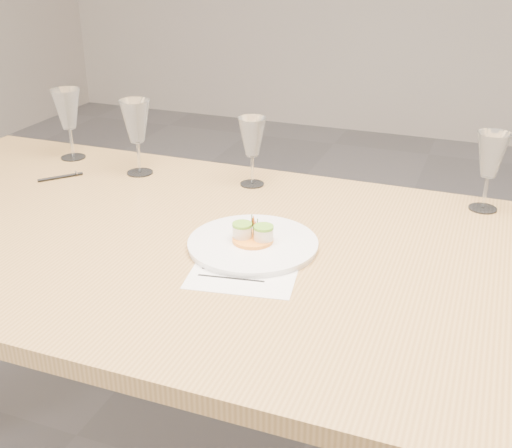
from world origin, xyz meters
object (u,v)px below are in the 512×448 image
at_px(wine_glass_2, 252,138).
at_px(wine_glass_3, 491,156).
at_px(dining_table, 288,280).
at_px(wine_glass_0, 67,110).
at_px(wine_glass_1, 136,123).
at_px(dinner_plate, 253,243).
at_px(ballpoint_pen, 61,177).
at_px(recipe_sheet, 249,261).

bearing_deg(wine_glass_2, wine_glass_3, 4.72).
bearing_deg(wine_glass_2, dining_table, -57.92).
distance_m(wine_glass_0, wine_glass_3, 1.23).
distance_m(wine_glass_0, wine_glass_1, 0.27).
bearing_deg(dinner_plate, ballpoint_pen, 162.70).
bearing_deg(wine_glass_2, wine_glass_1, -174.64).
bearing_deg(recipe_sheet, wine_glass_3, 37.12).
xyz_separation_m(ballpoint_pen, wine_glass_1, (0.19, 0.12, 0.15)).
bearing_deg(ballpoint_pen, wine_glass_2, -33.76).
xyz_separation_m(recipe_sheet, wine_glass_3, (0.46, 0.48, 0.14)).
height_order(dining_table, ballpoint_pen, ballpoint_pen).
bearing_deg(dinner_plate, wine_glass_0, 153.38).
bearing_deg(recipe_sheet, dinner_plate, 93.85).
height_order(dining_table, recipe_sheet, recipe_sheet).
height_order(ballpoint_pen, wine_glass_1, wine_glass_1).
bearing_deg(wine_glass_1, wine_glass_3, 4.95).
xyz_separation_m(dinner_plate, wine_glass_3, (0.48, 0.42, 0.13)).
xyz_separation_m(wine_glass_1, wine_glass_2, (0.34, 0.03, -0.02)).
height_order(wine_glass_2, wine_glass_3, wine_glass_3).
distance_m(wine_glass_1, wine_glass_3, 0.97).
relative_size(dining_table, wine_glass_2, 12.38).
height_order(recipe_sheet, wine_glass_2, wine_glass_2).
height_order(dinner_plate, wine_glass_2, wine_glass_2).
relative_size(recipe_sheet, ballpoint_pen, 3.03).
distance_m(dinner_plate, wine_glass_3, 0.64).
relative_size(wine_glass_2, wine_glass_3, 0.95).
bearing_deg(ballpoint_pen, recipe_sheet, -71.47).
bearing_deg(ballpoint_pen, dining_table, -65.18).
bearing_deg(ballpoint_pen, wine_glass_0, 64.63).
relative_size(dinner_plate, wine_glass_0, 1.36).
height_order(recipe_sheet, wine_glass_0, wine_glass_0).
bearing_deg(wine_glass_1, wine_glass_0, 170.14).
distance_m(wine_glass_0, wine_glass_2, 0.61).
bearing_deg(dining_table, recipe_sheet, -136.85).
bearing_deg(recipe_sheet, dining_table, 33.91).
height_order(dining_table, wine_glass_2, wine_glass_2).
bearing_deg(wine_glass_1, ballpoint_pen, -148.04).
bearing_deg(wine_glass_0, recipe_sheet, -30.04).
distance_m(dinner_plate, wine_glass_2, 0.41).
bearing_deg(wine_glass_3, ballpoint_pen, -170.01).
distance_m(ballpoint_pen, wine_glass_2, 0.57).
relative_size(dining_table, ballpoint_pen, 23.03).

